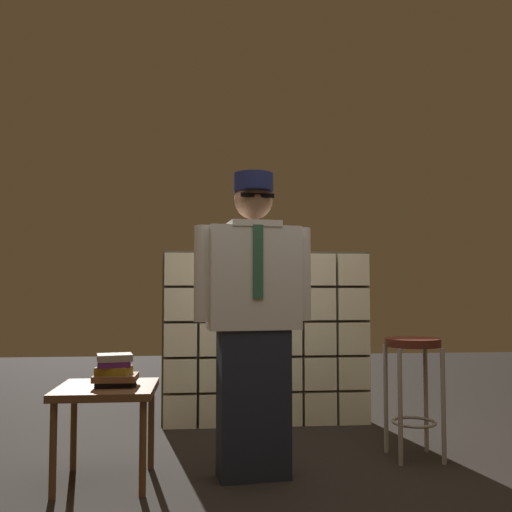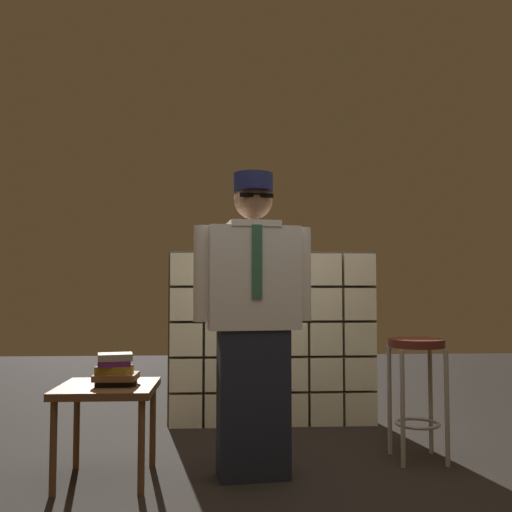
# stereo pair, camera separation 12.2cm
# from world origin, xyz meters

# --- Properties ---
(ground_plane) EXTENTS (12.00, 12.00, 0.00)m
(ground_plane) POSITION_xyz_m (0.00, 0.00, 0.00)
(ground_plane) COLOR black
(glass_block_wall) EXTENTS (1.62, 0.10, 1.35)m
(glass_block_wall) POSITION_xyz_m (0.00, 1.47, 0.66)
(glass_block_wall) COLOR beige
(glass_block_wall) RESTS_ON ground
(standing_person) EXTENTS (0.68, 0.32, 1.69)m
(standing_person) POSITION_xyz_m (-0.21, 0.31, 0.88)
(standing_person) COLOR #1E2333
(standing_person) RESTS_ON ground
(bar_stool) EXTENTS (0.34, 0.34, 0.73)m
(bar_stool) POSITION_xyz_m (0.81, 0.57, 0.55)
(bar_stool) COLOR #592319
(bar_stool) RESTS_ON ground
(side_table) EXTENTS (0.52, 0.52, 0.52)m
(side_table) POSITION_xyz_m (-1.01, 0.30, 0.45)
(side_table) COLOR brown
(side_table) RESTS_ON ground
(book_stack) EXTENTS (0.23, 0.20, 0.17)m
(book_stack) POSITION_xyz_m (-0.97, 0.28, 0.59)
(book_stack) COLOR black
(book_stack) RESTS_ON side_table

